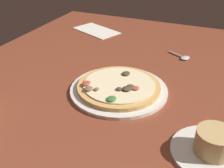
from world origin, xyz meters
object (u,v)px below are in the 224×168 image
object	(u,v)px
pizza_main	(119,88)
paper_menu	(96,31)
ramekin_on_saucer	(213,146)
spoon	(183,57)

from	to	relation	value
pizza_main	paper_menu	distance (cm)	55.16
ramekin_on_saucer	paper_menu	bearing A→B (deg)	-136.84
paper_menu	spoon	size ratio (longest dim) A/B	2.36
ramekin_on_saucer	spoon	world-z (taller)	ramekin_on_saucer
ramekin_on_saucer	paper_menu	size ratio (longest dim) A/B	0.83
paper_menu	spoon	distance (cm)	45.82
pizza_main	ramekin_on_saucer	xyz separation A→B (cm)	(16.17, 28.37, 1.01)
pizza_main	spoon	xyz separation A→B (cm)	(-31.33, 13.22, -0.73)
pizza_main	ramekin_on_saucer	distance (cm)	32.67
pizza_main	spoon	distance (cm)	34.01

